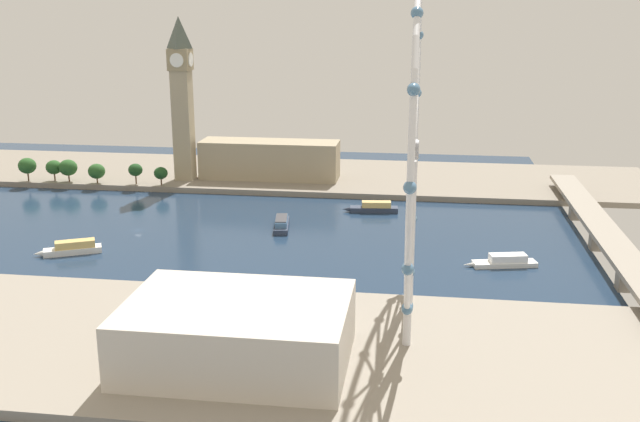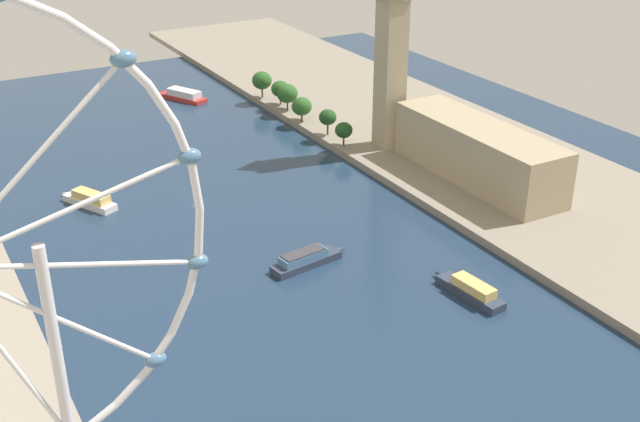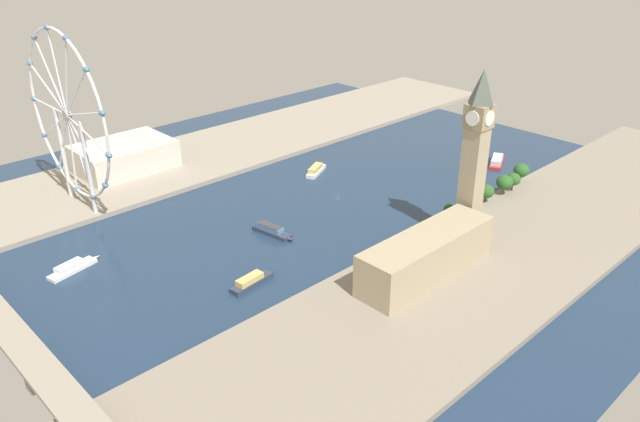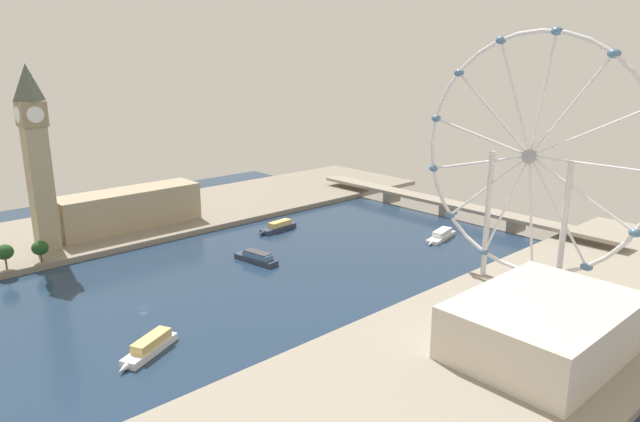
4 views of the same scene
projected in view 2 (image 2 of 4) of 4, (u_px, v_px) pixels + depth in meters
The scene contains 9 objects.
ground_plane at pixel (195, 200), 301.85m from camera, with size 399.92×399.92×0.00m, color #1E334C.
riverbank_left at pixel (441, 143), 352.27m from camera, with size 90.00×520.00×3.00m, color gray.
clock_tower at pixel (392, 35), 325.51m from camera, with size 12.55×12.55×90.75m.
parliament_block at pixel (478, 152), 308.01m from camera, with size 22.00×78.95×21.54m, color tan.
tree_row_embankment at pixel (292, 98), 380.03m from camera, with size 12.35×86.84×13.37m.
tour_boat_0 at pixel (89, 200), 296.29m from camera, with size 15.79×26.15×5.50m.
tour_boat_1 at pixel (306, 259), 255.54m from camera, with size 28.68×9.83×5.41m.
tour_boat_2 at pixel (183, 95), 412.25m from camera, with size 19.09×31.04×5.27m.
tour_boat_4 at pixel (470, 290), 238.88m from camera, with size 8.38×27.88×5.40m.
Camera 2 is at (94.08, 261.83, 126.23)m, focal length 45.19 mm.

